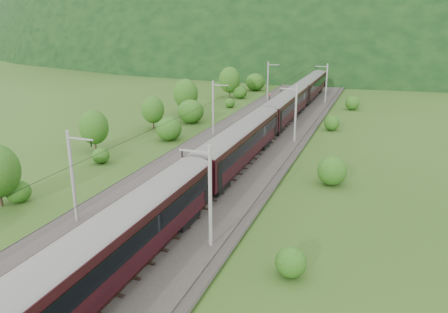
% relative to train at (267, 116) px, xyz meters
% --- Properties ---
extents(ground, '(600.00, 600.00, 0.00)m').
position_rel_train_xyz_m(ground, '(-2.40, -30.93, -3.83)').
color(ground, '#284816').
rests_on(ground, ground).
extents(railbed, '(14.00, 220.00, 0.30)m').
position_rel_train_xyz_m(railbed, '(-2.40, -20.93, -3.68)').
color(railbed, '#38332D').
rests_on(railbed, ground).
extents(track_left, '(2.40, 220.00, 0.27)m').
position_rel_train_xyz_m(track_left, '(-4.80, -20.93, -3.46)').
color(track_left, '#512E23').
rests_on(track_left, railbed).
extents(track_right, '(2.40, 220.00, 0.27)m').
position_rel_train_xyz_m(track_right, '(0.00, -20.93, -3.46)').
color(track_right, '#512E23').
rests_on(track_right, railbed).
extents(catenary_left, '(2.54, 192.28, 8.00)m').
position_rel_train_xyz_m(catenary_left, '(-8.52, 1.07, 0.67)').
color(catenary_left, gray).
rests_on(catenary_left, railbed).
extents(catenary_right, '(2.54, 192.28, 8.00)m').
position_rel_train_xyz_m(catenary_right, '(3.72, 1.07, 0.67)').
color(catenary_right, gray).
rests_on(catenary_right, railbed).
extents(overhead_wires, '(4.83, 198.00, 0.03)m').
position_rel_train_xyz_m(overhead_wires, '(-2.40, -20.93, 3.27)').
color(overhead_wires, black).
rests_on(overhead_wires, ground).
extents(mountain_main, '(504.00, 360.00, 244.00)m').
position_rel_train_xyz_m(mountain_main, '(-2.40, 229.07, -3.83)').
color(mountain_main, black).
rests_on(mountain_main, ground).
extents(mountain_ridge, '(336.00, 280.00, 132.00)m').
position_rel_train_xyz_m(mountain_ridge, '(-122.40, 269.07, -3.83)').
color(mountain_ridge, black).
rests_on(mountain_ridge, ground).
extents(train, '(3.27, 156.08, 5.70)m').
position_rel_train_xyz_m(train, '(0.00, 0.00, 0.00)').
color(train, black).
rests_on(train, ground).
extents(hazard_post_near, '(0.14, 0.14, 1.33)m').
position_rel_train_xyz_m(hazard_post_near, '(-2.47, -7.92, -2.86)').
color(hazard_post_near, red).
rests_on(hazard_post_near, railbed).
extents(hazard_post_far, '(0.18, 0.18, 1.65)m').
position_rel_train_xyz_m(hazard_post_far, '(-1.92, 18.92, -2.70)').
color(hazard_post_far, red).
rests_on(hazard_post_far, railbed).
extents(signal, '(0.21, 0.21, 1.88)m').
position_rel_train_xyz_m(signal, '(-6.98, 28.77, -2.42)').
color(signal, black).
rests_on(signal, railbed).
extents(vegetation_left, '(11.41, 145.30, 6.87)m').
position_rel_train_xyz_m(vegetation_left, '(-16.76, -11.79, -1.03)').
color(vegetation_left, '#294E14').
rests_on(vegetation_left, ground).
extents(vegetation_right, '(6.23, 102.54, 3.09)m').
position_rel_train_xyz_m(vegetation_right, '(9.00, -30.05, -2.48)').
color(vegetation_right, '#294E14').
rests_on(vegetation_right, ground).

